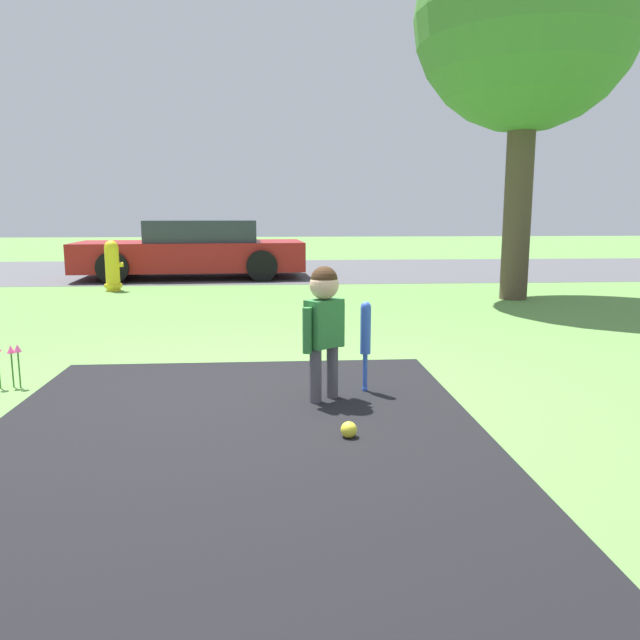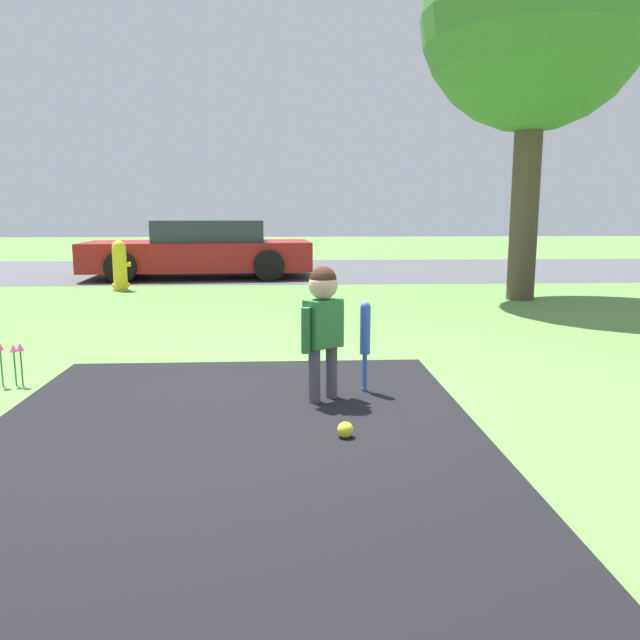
{
  "view_description": "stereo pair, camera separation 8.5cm",
  "coord_description": "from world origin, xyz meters",
  "px_view_note": "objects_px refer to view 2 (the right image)",
  "views": [
    {
      "loc": [
        0.1,
        -4.46,
        1.32
      ],
      "look_at": [
        0.43,
        0.22,
        0.51
      ],
      "focal_mm": 35.0,
      "sensor_mm": 36.0,
      "label": 1
    },
    {
      "loc": [
        0.18,
        -4.47,
        1.32
      ],
      "look_at": [
        0.43,
        0.22,
        0.51
      ],
      "focal_mm": 35.0,
      "sensor_mm": 36.0,
      "label": 2
    }
  ],
  "objects_px": {
    "fire_hydrant": "(120,266)",
    "parked_car": "(201,250)",
    "sports_ball": "(345,430)",
    "child": "(323,314)",
    "baseball_bat": "(365,334)",
    "tree_near_driveway": "(535,17)"
  },
  "relations": [
    {
      "from": "fire_hydrant",
      "to": "parked_car",
      "type": "height_order",
      "value": "parked_car"
    },
    {
      "from": "baseball_bat",
      "to": "tree_near_driveway",
      "type": "height_order",
      "value": "tree_near_driveway"
    },
    {
      "from": "child",
      "to": "tree_near_driveway",
      "type": "bearing_deg",
      "value": 16.3
    },
    {
      "from": "parked_car",
      "to": "tree_near_driveway",
      "type": "bearing_deg",
      "value": 142.71
    },
    {
      "from": "child",
      "to": "parked_car",
      "type": "height_order",
      "value": "parked_car"
    },
    {
      "from": "child",
      "to": "parked_car",
      "type": "bearing_deg",
      "value": 62.68
    },
    {
      "from": "baseball_bat",
      "to": "child",
      "type": "bearing_deg",
      "value": -148.42
    },
    {
      "from": "parked_car",
      "to": "tree_near_driveway",
      "type": "distance_m",
      "value": 7.31
    },
    {
      "from": "child",
      "to": "fire_hydrant",
      "type": "height_order",
      "value": "child"
    },
    {
      "from": "fire_hydrant",
      "to": "parked_car",
      "type": "xyz_separation_m",
      "value": [
        1.11,
        2.1,
        0.14
      ]
    },
    {
      "from": "fire_hydrant",
      "to": "tree_near_driveway",
      "type": "distance_m",
      "value": 7.55
    },
    {
      "from": "sports_ball",
      "to": "parked_car",
      "type": "bearing_deg",
      "value": 102.48
    },
    {
      "from": "sports_ball",
      "to": "child",
      "type": "bearing_deg",
      "value": 96.57
    },
    {
      "from": "child",
      "to": "fire_hydrant",
      "type": "bearing_deg",
      "value": 75.06
    },
    {
      "from": "baseball_bat",
      "to": "tree_near_driveway",
      "type": "relative_size",
      "value": 0.12
    },
    {
      "from": "child",
      "to": "tree_near_driveway",
      "type": "distance_m",
      "value": 6.99
    },
    {
      "from": "baseball_bat",
      "to": "parked_car",
      "type": "xyz_separation_m",
      "value": [
        -2.31,
        8.43,
        0.12
      ]
    },
    {
      "from": "sports_ball",
      "to": "fire_hydrant",
      "type": "xyz_separation_m",
      "value": [
        -3.18,
        7.29,
        0.37
      ]
    },
    {
      "from": "parked_car",
      "to": "child",
      "type": "bearing_deg",
      "value": 99.38
    },
    {
      "from": "tree_near_driveway",
      "to": "fire_hydrant",
      "type": "bearing_deg",
      "value": 167.26
    },
    {
      "from": "fire_hydrant",
      "to": "parked_car",
      "type": "relative_size",
      "value": 0.19
    },
    {
      "from": "sports_ball",
      "to": "baseball_bat",
      "type": "bearing_deg",
      "value": 76.26
    }
  ]
}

